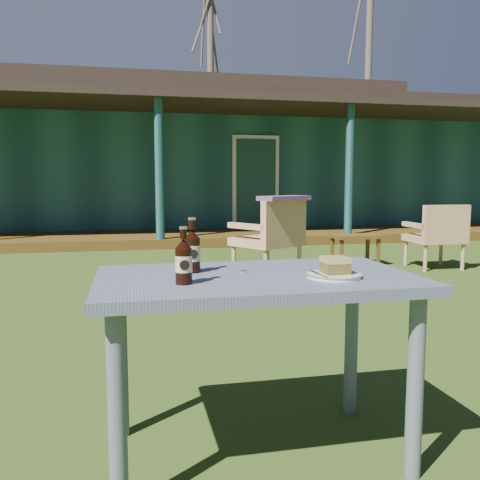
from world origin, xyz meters
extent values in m
plane|color=#334916|center=(0.00, 0.00, 0.00)|extent=(80.00, 80.00, 0.00)
cube|color=#1B4646|center=(0.00, 9.50, 1.30)|extent=(15.00, 6.00, 2.60)
cube|color=black|center=(0.00, 9.50, 2.75)|extent=(15.80, 6.80, 0.30)
cube|color=black|center=(0.00, 9.50, 3.15)|extent=(12.00, 3.50, 0.60)
cube|color=#4E3713|center=(0.00, 5.60, 0.08)|extent=(15.00, 1.80, 0.16)
cube|color=black|center=(0.00, 5.60, 2.45)|extent=(15.40, 2.00, 0.12)
cylinder|color=#1B4646|center=(0.00, 4.80, 1.23)|extent=(0.14, 0.14, 2.45)
cylinder|color=#1B4646|center=(3.25, 4.80, 1.23)|extent=(0.14, 0.14, 2.45)
cube|color=white|center=(2.00, 6.48, 1.00)|extent=(0.95, 0.06, 2.00)
cube|color=#193D38|center=(2.00, 6.45, 1.00)|extent=(0.80, 0.04, 1.85)
cylinder|color=brown|center=(3.00, 18.50, 4.75)|extent=(0.28, 0.28, 9.50)
cylinder|color=brown|center=(9.50, 17.00, 5.50)|extent=(0.28, 0.28, 11.00)
cube|color=#555C6B|center=(0.00, -1.60, 0.70)|extent=(1.20, 0.70, 0.04)
cylinder|color=slate|center=(-0.52, -1.87, 0.34)|extent=(0.06, 0.06, 0.68)
cylinder|color=slate|center=(0.52, -1.87, 0.34)|extent=(0.06, 0.06, 0.68)
cylinder|color=slate|center=(-0.52, -1.33, 0.34)|extent=(0.06, 0.06, 0.68)
cylinder|color=slate|center=(0.52, -1.33, 0.34)|extent=(0.06, 0.06, 0.68)
cylinder|color=silver|center=(0.27, -1.71, 0.73)|extent=(0.20, 0.20, 0.01)
cylinder|color=olive|center=(0.27, -1.71, 0.73)|extent=(0.20, 0.20, 0.00)
cube|color=brown|center=(0.27, -1.71, 0.75)|extent=(0.09, 0.08, 0.04)
cube|color=tan|center=(0.27, -1.71, 0.79)|extent=(0.09, 0.09, 0.02)
cube|color=silver|center=(0.20, -1.72, 0.74)|extent=(0.02, 0.14, 0.00)
cylinder|color=black|center=(-0.23, -1.49, 0.79)|extent=(0.06, 0.06, 0.13)
cone|color=black|center=(-0.23, -1.49, 0.87)|extent=(0.06, 0.06, 0.04)
cylinder|color=black|center=(-0.23, -1.49, 0.91)|extent=(0.03, 0.03, 0.04)
cylinder|color=silver|center=(-0.23, -1.49, 0.93)|extent=(0.03, 0.03, 0.01)
cylinder|color=#C3B68A|center=(-0.23, -1.49, 0.80)|extent=(0.06, 0.06, 0.06)
cylinder|color=black|center=(-0.23, -1.53, 0.80)|extent=(0.04, 0.00, 0.04)
cylinder|color=black|center=(-0.29, -1.72, 0.78)|extent=(0.06, 0.06, 0.12)
cone|color=black|center=(-0.29, -1.72, 0.86)|extent=(0.06, 0.06, 0.03)
cylinder|color=black|center=(-0.29, -1.72, 0.89)|extent=(0.02, 0.02, 0.03)
cylinder|color=silver|center=(-0.29, -1.72, 0.92)|extent=(0.03, 0.03, 0.01)
cylinder|color=#C3B68A|center=(-0.29, -1.72, 0.79)|extent=(0.06, 0.06, 0.06)
cylinder|color=black|center=(-0.29, -1.75, 0.79)|extent=(0.03, 0.00, 0.03)
cylinder|color=silver|center=(-0.04, -1.54, 0.72)|extent=(0.03, 0.03, 0.01)
cube|color=tan|center=(1.04, 2.07, 0.41)|extent=(0.87, 0.85, 0.09)
cube|color=tan|center=(1.17, 1.84, 0.66)|extent=(0.60, 0.40, 0.43)
cube|color=tan|center=(1.28, 2.23, 0.59)|extent=(0.35, 0.52, 0.06)
cube|color=tan|center=(0.78, 1.94, 0.59)|extent=(0.35, 0.52, 0.06)
cylinder|color=tan|center=(1.14, 2.43, 0.18)|extent=(0.05, 0.05, 0.36)
cylinder|color=tan|center=(0.67, 2.15, 0.18)|extent=(0.05, 0.05, 0.36)
cylinder|color=tan|center=(1.40, 1.99, 0.18)|extent=(0.05, 0.05, 0.36)
cylinder|color=tan|center=(0.93, 1.71, 0.18)|extent=(0.05, 0.05, 0.36)
cube|color=tan|center=(3.25, 2.21, 0.37)|extent=(0.61, 0.57, 0.08)
cube|color=tan|center=(3.24, 1.97, 0.61)|extent=(0.59, 0.09, 0.39)
cube|color=tan|center=(3.51, 2.22, 0.54)|extent=(0.08, 0.52, 0.06)
cube|color=tan|center=(2.98, 2.23, 0.54)|extent=(0.08, 0.52, 0.06)
cylinder|color=tan|center=(3.50, 2.44, 0.16)|extent=(0.05, 0.05, 0.33)
cylinder|color=tan|center=(3.00, 2.45, 0.16)|extent=(0.05, 0.05, 0.33)
cylinder|color=tan|center=(3.49, 1.97, 0.16)|extent=(0.05, 0.05, 0.33)
cylinder|color=tan|center=(2.99, 1.98, 0.16)|extent=(0.05, 0.05, 0.33)
cube|color=#69436D|center=(1.17, 1.84, 0.90)|extent=(0.66, 0.53, 0.05)
cube|color=#4E3713|center=(2.36, 2.60, 0.38)|extent=(0.60, 0.40, 0.04)
cube|color=#4E3713|center=(2.11, 2.45, 0.18)|extent=(0.04, 0.04, 0.36)
cube|color=#4E3713|center=(2.61, 2.45, 0.18)|extent=(0.04, 0.04, 0.36)
cube|color=#4E3713|center=(2.11, 2.75, 0.18)|extent=(0.04, 0.04, 0.36)
cube|color=#4E3713|center=(2.61, 2.75, 0.18)|extent=(0.04, 0.04, 0.36)
camera|label=1|loc=(-0.46, -3.45, 1.07)|focal=38.00mm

